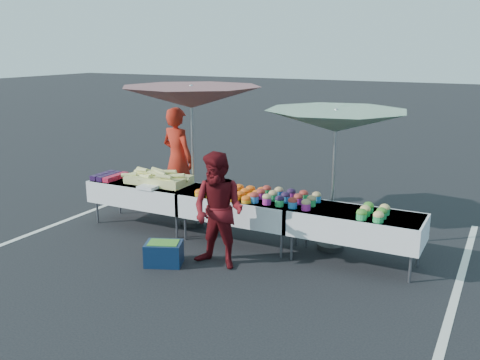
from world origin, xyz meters
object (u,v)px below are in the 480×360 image
at_px(table_center, 240,206).
at_px(vendor, 178,159).
at_px(customer, 218,211).
at_px(table_right, 355,224).
at_px(table_left, 145,192).
at_px(storage_bin, 164,253).
at_px(umbrella_left, 191,98).
at_px(umbrella_right, 336,122).

distance_m(table_center, vendor, 2.13).
relative_size(table_center, customer, 1.16).
bearing_deg(table_right, table_center, 180.00).
bearing_deg(vendor, table_left, 104.22).
height_order(customer, storage_bin, customer).
relative_size(vendor, umbrella_left, 0.67).
relative_size(table_left, umbrella_left, 0.66).
bearing_deg(table_center, storage_bin, -113.19).
bearing_deg(umbrella_left, storage_bin, -71.67).
distance_m(table_left, table_center, 1.80).
bearing_deg(table_right, umbrella_right, 139.34).
distance_m(table_left, storage_bin, 1.83).
xyz_separation_m(customer, storage_bin, (-0.71, -0.31, -0.63)).
height_order(table_left, customer, customer).
relative_size(table_left, umbrella_right, 0.76).
height_order(table_center, storage_bin, table_center).
relative_size(table_right, storage_bin, 3.07).
height_order(table_left, umbrella_right, umbrella_right).
xyz_separation_m(table_left, umbrella_right, (3.13, 0.40, 1.34)).
bearing_deg(vendor, storage_bin, 132.02).
bearing_deg(table_center, umbrella_right, 16.69).
bearing_deg(table_right, vendor, 164.13).
height_order(vendor, umbrella_right, umbrella_right).
bearing_deg(table_right, customer, -149.58).
bearing_deg(vendor, umbrella_right, -178.46).
relative_size(table_center, storage_bin, 3.07).
bearing_deg(table_right, table_left, 180.00).
xyz_separation_m(table_center, storage_bin, (-0.54, -1.27, -0.41)).
bearing_deg(table_left, table_center, 0.00).
distance_m(table_right, vendor, 3.79).
xyz_separation_m(table_right, customer, (-1.63, -0.96, 0.22)).
distance_m(umbrella_left, umbrella_right, 2.44).
xyz_separation_m(vendor, umbrella_left, (0.73, -0.63, 1.20)).
distance_m(table_right, customer, 1.91).
relative_size(umbrella_left, storage_bin, 4.69).
distance_m(table_center, storage_bin, 1.44).
xyz_separation_m(customer, umbrella_left, (-1.26, 1.36, 1.35)).
bearing_deg(table_right, storage_bin, -151.62).
relative_size(table_center, umbrella_right, 0.76).
relative_size(table_left, customer, 1.16).
bearing_deg(table_left, umbrella_right, 7.27).
height_order(table_right, umbrella_right, umbrella_right).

